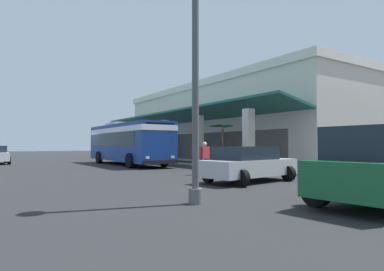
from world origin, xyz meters
The scene contains 8 objects.
ground centered at (0.00, 8.00, 0.00)m, with size 120.00×120.00×0.00m, color #262628.
curb_strip centered at (2.84, 4.30, 0.06)m, with size 32.45×0.50×0.12m, color #9E998E.
plaza_building centered at (2.84, 13.92, 3.71)m, with size 27.34×16.15×7.41m.
transit_bus centered at (4.44, 0.54, 1.85)m, with size 11.22×2.87×3.34m.
parked_sedan_silver centered at (18.39, 0.25, 0.75)m, with size 2.84×4.61×1.47m.
pedestrian centered at (14.69, 0.65, 0.95)m, with size 0.44×0.68×1.69m.
potted_palm centered at (9.87, 5.66, 0.81)m, with size 2.07×1.59×3.01m.
lot_light_pole centered at (21.39, -4.38, 3.80)m, with size 0.60×0.60×7.08m.
Camera 1 is at (28.51, -9.11, 1.53)m, focal length 30.65 mm.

